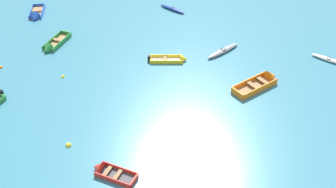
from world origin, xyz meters
TOP-DOWN VIEW (x-y plane):
  - rowboat_green_far_right at (-11.44, 25.86)m, footprint 1.60×3.72m
  - rowboat_orange_back_row_right at (7.06, 24.15)m, footprint 3.75×3.93m
  - kayak_grey_far_left at (3.45, 28.12)m, footprint 2.73×3.33m
  - rowboat_blue_back_row_center at (-15.41, 31.08)m, footprint 2.08×3.54m
  - kayak_white_outer_right at (12.36, 28.52)m, footprint 3.00×1.74m
  - kayak_deep_blue_near_left at (-2.42, 35.30)m, footprint 2.94×1.88m
  - rowboat_yellow_back_row_left at (-0.35, 25.98)m, footprint 3.38×1.51m
  - rowboat_red_center at (-2.18, 12.65)m, footprint 3.00×1.61m
  - mooring_buoy_near_foreground at (-8.76, 21.82)m, footprint 0.30×0.30m
  - mooring_buoy_midfield at (-5.34, 14.45)m, footprint 0.41×0.41m
  - mooring_buoy_central at (-14.29, 22.05)m, footprint 0.31×0.31m

SIDE VIEW (x-z plane):
  - mooring_buoy_near_foreground at x=-8.76m, z-range -0.15..0.15m
  - mooring_buoy_midfield at x=-5.34m, z-range -0.20..0.20m
  - mooring_buoy_central at x=-14.29m, z-range -0.16..0.16m
  - kayak_deep_blue_near_left at x=-2.42m, z-range -0.01..0.29m
  - kayak_white_outer_right at x=12.36m, z-range -0.01..0.29m
  - rowboat_yellow_back_row_left at x=-0.35m, z-range -0.29..0.58m
  - rowboat_blue_back_row_center at x=-15.41m, z-range -0.40..0.70m
  - rowboat_red_center at x=-2.18m, z-range -0.32..0.64m
  - kayak_grey_far_left at x=3.45m, z-range -0.01..0.35m
  - rowboat_green_far_right at x=-11.44m, z-range -0.32..0.68m
  - rowboat_orange_back_row_right at x=7.06m, z-range -0.39..0.82m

